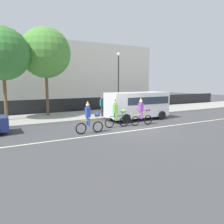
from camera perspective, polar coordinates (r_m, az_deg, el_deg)
name	(u,v)px	position (r m, az deg, el deg)	size (l,w,h in m)	color
ground_plane	(137,128)	(14.38, 6.47, -4.20)	(80.00, 80.00, 0.00)	#424244
road_centre_line	(141,129)	(13.99, 7.67, -4.55)	(36.00, 0.14, 0.01)	beige
sidewalk_curb	(95,114)	(19.92, -4.51, -0.63)	(60.00, 5.00, 0.15)	#9E9B93
fence_line	(83,105)	(22.49, -7.63, 1.89)	(40.00, 0.08, 1.40)	black
building_backdrop	(45,75)	(30.11, -17.17, 9.28)	(28.00, 8.00, 7.91)	beige
parade_cyclist_cobalt	(90,119)	(12.78, -5.83, -1.86)	(1.72, 0.50, 1.92)	black
parade_cyclist_lime	(117,115)	(14.43, 1.29, -0.72)	(1.72, 0.50, 1.92)	black
parade_cyclist_purple	(142,113)	(15.27, 7.85, -0.33)	(1.72, 0.50, 1.92)	black
parked_van_white	(138,104)	(17.53, 6.78, 2.17)	(5.00, 2.22, 2.18)	white
street_lamp_post	(118,73)	(23.12, 1.71, 10.27)	(0.36, 0.36, 5.86)	black
street_tree_near_lamp	(45,53)	(19.72, -16.99, 14.54)	(4.19, 4.19, 7.37)	brown
street_tree_far_corner	(2,54)	(18.29, -26.70, 13.45)	(3.89, 3.89, 6.84)	brown
pedestrian_onlooker	(102,106)	(18.21, -2.61, 1.58)	(0.32, 0.20, 1.62)	#33333D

